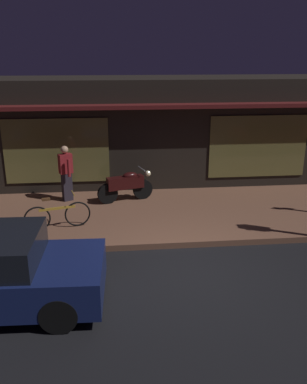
% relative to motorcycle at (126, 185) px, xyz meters
% --- Properties ---
extents(ground_plane, '(60.00, 60.00, 0.00)m').
position_rel_motorcycle_xyz_m(ground_plane, '(1.11, -4.00, -0.65)').
color(ground_plane, black).
extents(sidewalk_slab, '(18.00, 4.00, 0.15)m').
position_rel_motorcycle_xyz_m(sidewalk_slab, '(1.11, -1.00, -0.57)').
color(sidewalk_slab, brown).
rests_on(sidewalk_slab, ground_plane).
extents(storefront_building, '(18.00, 3.30, 3.60)m').
position_rel_motorcycle_xyz_m(storefront_building, '(1.11, 2.39, 1.16)').
color(storefront_building, black).
rests_on(storefront_building, ground_plane).
extents(motorcycle, '(1.66, 0.71, 0.97)m').
position_rel_motorcycle_xyz_m(motorcycle, '(0.00, 0.00, 0.00)').
color(motorcycle, black).
rests_on(motorcycle, sidewalk_slab).
extents(bicycle_parked, '(1.62, 0.54, 0.91)m').
position_rel_motorcycle_xyz_m(bicycle_parked, '(-1.80, -1.89, -0.14)').
color(bicycle_parked, black).
rests_on(bicycle_parked, sidewalk_slab).
extents(person_photographer, '(0.44, 0.59, 1.67)m').
position_rel_motorcycle_xyz_m(person_photographer, '(-1.77, 0.23, 0.38)').
color(person_photographer, '#28232D').
rests_on(person_photographer, sidewalk_slab).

